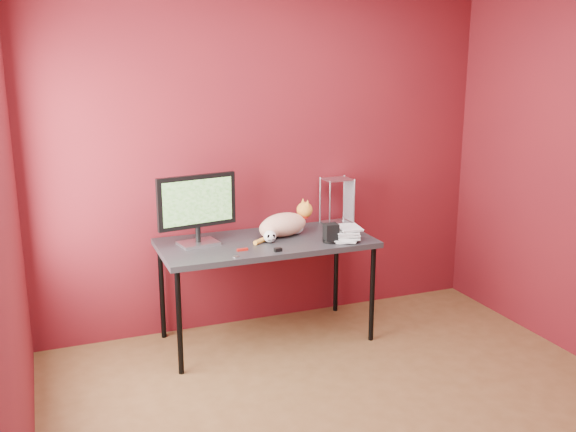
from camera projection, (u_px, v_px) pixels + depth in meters
name	position (u px, v px, depth m)	size (l,w,h in m)	color
room	(386.00, 175.00, 3.18)	(3.52, 3.52, 2.61)	brown
desk	(266.00, 247.00, 4.54)	(1.50, 0.70, 0.75)	black
monitor	(197.00, 206.00, 4.36)	(0.56, 0.22, 0.49)	#B8B8BD
cat	(284.00, 224.00, 4.62)	(0.51, 0.29, 0.25)	#CB622B
skull_mug	(270.00, 236.00, 4.47)	(0.09, 0.09, 0.09)	white
speaker	(331.00, 234.00, 4.48)	(0.12, 0.12, 0.13)	black
book_stack	(338.00, 167.00, 4.43)	(0.24, 0.26, 1.04)	beige
wire_rack	(337.00, 201.00, 4.94)	(0.22, 0.18, 0.36)	#B8B8BD
pocket_knife	(242.00, 250.00, 4.29)	(0.08, 0.02, 0.02)	#A0130C
black_gadget	(278.00, 250.00, 4.27)	(0.05, 0.03, 0.02)	black
washer	(236.00, 257.00, 4.16)	(0.04, 0.04, 0.00)	#B8B8BD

